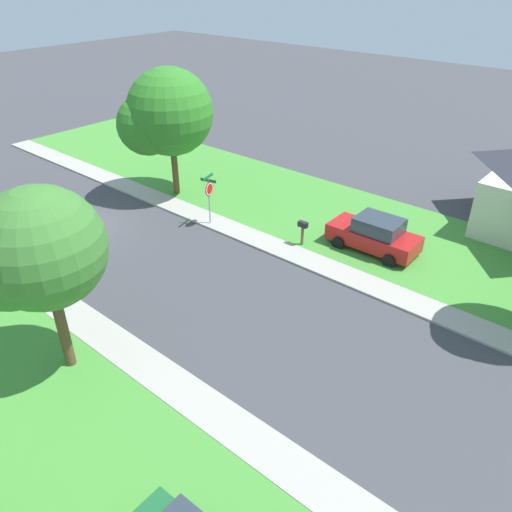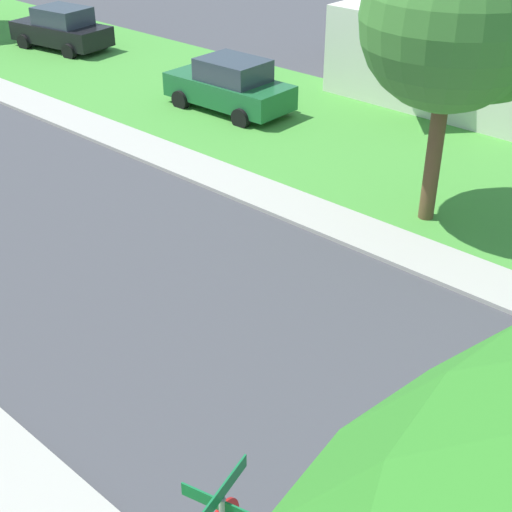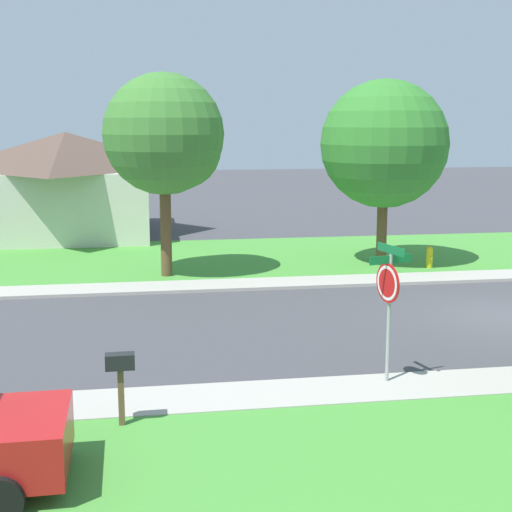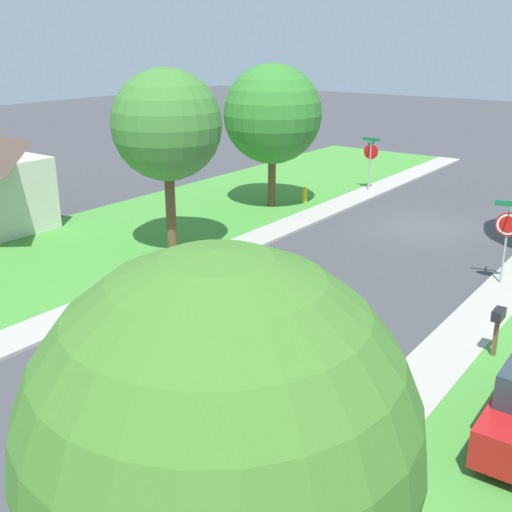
# 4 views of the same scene
# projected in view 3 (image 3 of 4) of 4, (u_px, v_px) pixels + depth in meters

# --- Properties ---
(ground_plane) EXTENTS (120.00, 120.00, 0.00)m
(ground_plane) POSITION_uv_depth(u_px,v_px,m) (503.00, 317.00, 19.29)
(ground_plane) COLOR #424247
(sidewalk_east) EXTENTS (1.40, 56.00, 0.10)m
(sidewalk_east) POSITION_uv_depth(u_px,v_px,m) (54.00, 291.00, 21.99)
(sidewalk_east) COLOR #ADA89E
(sidewalk_east) RESTS_ON ground
(lawn_east) EXTENTS (8.00, 56.00, 0.08)m
(lawn_east) POSITION_uv_depth(u_px,v_px,m) (68.00, 262.00, 26.56)
(lawn_east) COLOR #479338
(lawn_east) RESTS_ON ground
(stop_sign_far_corner) EXTENTS (0.90, 0.90, 2.77)m
(stop_sign_far_corner) POSITION_uv_depth(u_px,v_px,m) (388.00, 291.00, 13.93)
(stop_sign_far_corner) COLOR #9E9EA3
(stop_sign_far_corner) RESTS_ON ground
(tree_sidewalk_far) EXTENTS (4.15, 3.86, 6.60)m
(tree_sidewalk_far) POSITION_uv_depth(u_px,v_px,m) (168.00, 138.00, 23.51)
(tree_sidewalk_far) COLOR brown
(tree_sidewalk_far) RESTS_ON ground
(tree_across_left) EXTENTS (4.75, 4.42, 6.50)m
(tree_across_left) POSITION_uv_depth(u_px,v_px,m) (387.00, 148.00, 25.58)
(tree_across_left) COLOR brown
(tree_across_left) RESTS_ON ground
(house_right_setback) EXTENTS (9.08, 7.90, 4.60)m
(house_right_setback) POSITION_uv_depth(u_px,v_px,m) (67.00, 182.00, 32.84)
(house_right_setback) COLOR silver
(house_right_setback) RESTS_ON ground
(fire_hydrant) EXTENTS (0.38, 0.22, 0.83)m
(fire_hydrant) POSITION_uv_depth(u_px,v_px,m) (429.00, 257.00, 25.31)
(fire_hydrant) COLOR gold
(fire_hydrant) RESTS_ON ground
(mailbox) EXTENTS (0.25, 0.48, 1.31)m
(mailbox) POSITION_uv_depth(u_px,v_px,m) (120.00, 371.00, 12.08)
(mailbox) COLOR brown
(mailbox) RESTS_ON ground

